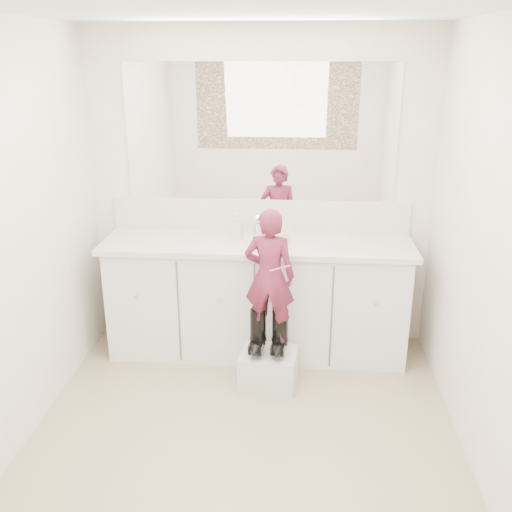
{
  "coord_description": "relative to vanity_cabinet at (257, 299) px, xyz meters",
  "views": [
    {
      "loc": [
        0.3,
        -2.74,
        2.2
      ],
      "look_at": [
        0.02,
        0.82,
        0.92
      ],
      "focal_mm": 40.0,
      "sensor_mm": 36.0,
      "label": 1
    }
  ],
  "objects": [
    {
      "name": "floor",
      "position": [
        0.0,
        -1.23,
        -0.42
      ],
      "size": [
        3.0,
        3.0,
        0.0
      ],
      "primitive_type": "plane",
      "color": "#8E7D5D",
      "rests_on": "ground"
    },
    {
      "name": "ceiling",
      "position": [
        0.0,
        -1.23,
        1.97
      ],
      "size": [
        3.0,
        3.0,
        0.0
      ],
      "primitive_type": "plane",
      "rotation": [
        3.14,
        0.0,
        0.0
      ],
      "color": "white",
      "rests_on": "wall_back"
    },
    {
      "name": "wall_back",
      "position": [
        0.0,
        0.27,
        0.77
      ],
      "size": [
        2.6,
        0.0,
        2.6
      ],
      "primitive_type": "plane",
      "rotation": [
        1.57,
        0.0,
        0.0
      ],
      "color": "beige",
      "rests_on": "floor"
    },
    {
      "name": "wall_front",
      "position": [
        0.0,
        -2.73,
        0.77
      ],
      "size": [
        2.6,
        0.0,
        2.6
      ],
      "primitive_type": "plane",
      "rotation": [
        -1.57,
        0.0,
        0.0
      ],
      "color": "beige",
      "rests_on": "floor"
    },
    {
      "name": "wall_right",
      "position": [
        1.3,
        -1.23,
        0.78
      ],
      "size": [
        0.0,
        3.0,
        3.0
      ],
      "primitive_type": "plane",
      "rotation": [
        1.57,
        0.0,
        -1.57
      ],
      "color": "beige",
      "rests_on": "floor"
    },
    {
      "name": "vanity_cabinet",
      "position": [
        0.0,
        0.0,
        0.0
      ],
      "size": [
        2.2,
        0.55,
        0.85
      ],
      "primitive_type": "cube",
      "color": "silver",
      "rests_on": "floor"
    },
    {
      "name": "countertop",
      "position": [
        0.0,
        -0.01,
        0.45
      ],
      "size": [
        2.28,
        0.58,
        0.04
      ],
      "primitive_type": "cube",
      "color": "beige",
      "rests_on": "vanity_cabinet"
    },
    {
      "name": "backsplash",
      "position": [
        0.0,
        0.26,
        0.59
      ],
      "size": [
        2.28,
        0.03,
        0.25
      ],
      "primitive_type": "cube",
      "color": "beige",
      "rests_on": "countertop"
    },
    {
      "name": "mirror",
      "position": [
        0.0,
        0.26,
        1.22
      ],
      "size": [
        2.0,
        0.02,
        1.0
      ],
      "primitive_type": "cube",
      "color": "white",
      "rests_on": "wall_back"
    },
    {
      "name": "dot_panel",
      "position": [
        0.0,
        -2.71,
        1.22
      ],
      "size": [
        2.0,
        0.01,
        1.2
      ],
      "primitive_type": "cube",
      "color": "#472819",
      "rests_on": "wall_front"
    },
    {
      "name": "faucet",
      "position": [
        0.0,
        0.15,
        0.52
      ],
      "size": [
        0.08,
        0.08,
        0.1
      ],
      "primitive_type": "cylinder",
      "color": "silver",
      "rests_on": "countertop"
    },
    {
      "name": "cup",
      "position": [
        0.21,
        0.0,
        0.51
      ],
      "size": [
        0.11,
        0.11,
        0.08
      ],
      "primitive_type": "imported",
      "rotation": [
        0.0,
        0.0,
        0.38
      ],
      "color": "beige",
      "rests_on": "countertop"
    },
    {
      "name": "soap_bottle",
      "position": [
        -0.16,
        0.07,
        0.56
      ],
      "size": [
        0.1,
        0.1,
        0.19
      ],
      "primitive_type": "imported",
      "rotation": [
        0.0,
        0.0,
        -0.19
      ],
      "color": "beige",
      "rests_on": "countertop"
    },
    {
      "name": "step_stool",
      "position": [
        0.12,
        -0.49,
        -0.3
      ],
      "size": [
        0.41,
        0.36,
        0.24
      ],
      "primitive_type": "cube",
      "rotation": [
        0.0,
        0.0,
        -0.11
      ],
      "color": "silver",
      "rests_on": "floor"
    },
    {
      "name": "boot_left",
      "position": [
        0.04,
        -0.48,
        -0.02
      ],
      "size": [
        0.14,
        0.22,
        0.32
      ],
      "primitive_type": null,
      "rotation": [
        0.0,
        0.0,
        -0.11
      ],
      "color": "black",
      "rests_on": "step_stool"
    },
    {
      "name": "boot_right",
      "position": [
        0.19,
        -0.48,
        -0.02
      ],
      "size": [
        0.14,
        0.22,
        0.32
      ],
      "primitive_type": null,
      "rotation": [
        0.0,
        0.0,
        -0.11
      ],
      "color": "black",
      "rests_on": "step_stool"
    },
    {
      "name": "toddler",
      "position": [
        0.12,
        -0.48,
        0.38
      ],
      "size": [
        0.36,
        0.26,
        0.93
      ],
      "primitive_type": "imported",
      "rotation": [
        0.0,
        0.0,
        3.03
      ],
      "color": "#9D3059",
      "rests_on": "step_stool"
    },
    {
      "name": "toothbrush",
      "position": [
        0.19,
        -0.55,
        0.47
      ],
      "size": [
        0.14,
        0.03,
        0.06
      ],
      "primitive_type": "cylinder",
      "rotation": [
        0.0,
        1.22,
        -0.11
      ],
      "color": "#E3588D",
      "rests_on": "toddler"
    }
  ]
}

